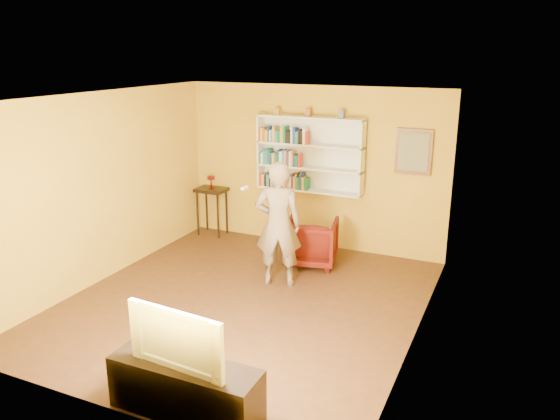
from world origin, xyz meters
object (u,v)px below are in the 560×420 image
object	(u,v)px
console_table	(212,196)
television	(183,335)
bookshelf	(311,154)
person	(278,224)
tv_cabinet	(186,389)
ruby_lustre	(211,179)
armchair	(311,242)

from	to	relation	value
console_table	television	distance (m)	5.12
bookshelf	person	world-z (taller)	bookshelf
television	tv_cabinet	bearing A→B (deg)	0.00
console_table	ruby_lustre	size ratio (longest dim) A/B	3.70
armchair	bookshelf	bearing A→B (deg)	-79.55
console_table	ruby_lustre	world-z (taller)	ruby_lustre
person	television	distance (m)	3.03
armchair	tv_cabinet	bearing A→B (deg)	81.83
person	tv_cabinet	xyz separation A→B (m)	(0.43, -3.00, -0.64)
person	armchair	bearing A→B (deg)	-119.11
bookshelf	tv_cabinet	world-z (taller)	bookshelf
person	bookshelf	bearing A→B (deg)	-103.94
bookshelf	console_table	xyz separation A→B (m)	(-1.84, -0.16, -0.88)
tv_cabinet	armchair	bearing A→B (deg)	94.10
person	console_table	bearing A→B (deg)	-56.44
television	bookshelf	bearing A→B (deg)	101.83
bookshelf	console_table	size ratio (longest dim) A/B	2.09
console_table	person	world-z (taller)	person
ruby_lustre	television	world-z (taller)	television
armchair	ruby_lustre	bearing A→B (deg)	-27.71
console_table	television	size ratio (longest dim) A/B	0.86
console_table	tv_cabinet	xyz separation A→B (m)	(2.43, -4.50, -0.45)
ruby_lustre	person	bearing A→B (deg)	-36.89
ruby_lustre	television	bearing A→B (deg)	-61.63
ruby_lustre	television	distance (m)	5.12
tv_cabinet	television	bearing A→B (deg)	0.00
person	ruby_lustre	bearing A→B (deg)	-56.44
tv_cabinet	person	bearing A→B (deg)	98.20
console_table	tv_cabinet	distance (m)	5.13
ruby_lustre	person	world-z (taller)	person
armchair	television	distance (m)	3.94
console_table	person	bearing A→B (deg)	-36.89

